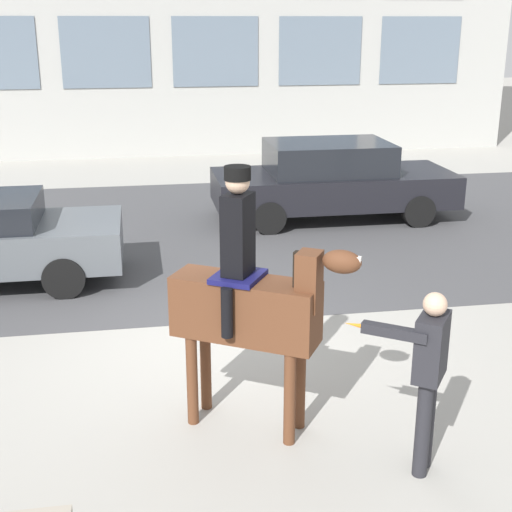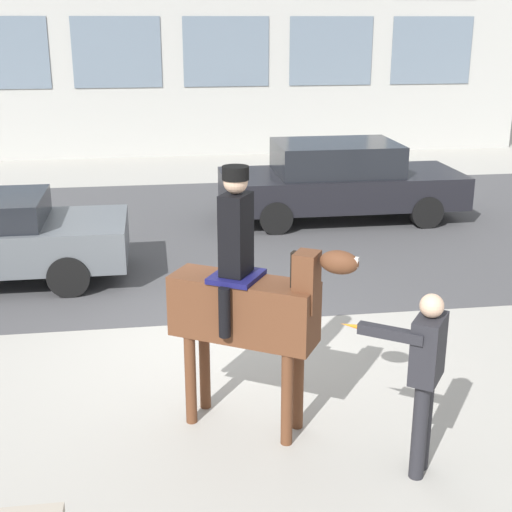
# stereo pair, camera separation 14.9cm
# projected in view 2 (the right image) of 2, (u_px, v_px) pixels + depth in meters

# --- Properties ---
(ground_plane) EXTENTS (80.00, 80.00, 0.00)m
(ground_plane) POSITION_uv_depth(u_px,v_px,m) (216.00, 339.00, 8.89)
(ground_plane) COLOR #9E9B93
(road_surface) EXTENTS (20.87, 8.50, 0.01)m
(road_surface) POSITION_uv_depth(u_px,v_px,m) (193.00, 233.00, 13.35)
(road_surface) COLOR #444447
(road_surface) RESTS_ON ground_plane
(mounted_horse_lead) EXTENTS (1.68, 1.18, 2.56)m
(mounted_horse_lead) POSITION_uv_depth(u_px,v_px,m) (247.00, 301.00, 6.58)
(mounted_horse_lead) COLOR #59331E
(mounted_horse_lead) RESTS_ON ground_plane
(pedestrian_bystander) EXTENTS (0.90, 0.51, 1.67)m
(pedestrian_bystander) POSITION_uv_depth(u_px,v_px,m) (424.00, 371.00, 5.96)
(pedestrian_bystander) COLOR #232328
(pedestrian_bystander) RESTS_ON ground_plane
(street_car_far_lane) EXTENTS (4.71, 2.00, 1.54)m
(street_car_far_lane) POSITION_uv_depth(u_px,v_px,m) (339.00, 180.00, 14.08)
(street_car_far_lane) COLOR black
(street_car_far_lane) RESTS_ON ground_plane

